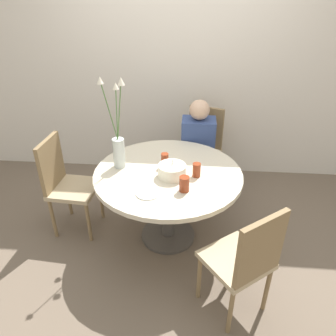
{
  "coord_description": "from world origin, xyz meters",
  "views": [
    {
      "loc": [
        0.2,
        -2.33,
        2.12
      ],
      "look_at": [
        0.0,
        0.0,
        0.74
      ],
      "focal_mm": 35.0,
      "sensor_mm": 36.0,
      "label": 1
    }
  ],
  "objects_px": {
    "drink_glass_1": "(165,160)",
    "drink_glass_2": "(197,170)",
    "birthday_cake": "(172,171)",
    "flower_vase": "(118,143)",
    "chair_far_back": "(245,259)",
    "chair_right_flank": "(202,145)",
    "drink_glass_0": "(184,184)",
    "side_plate": "(148,193)",
    "person_boy": "(197,153)",
    "chair_left_flank": "(65,180)"
  },
  "relations": [
    {
      "from": "drink_glass_0",
      "to": "person_boy",
      "type": "relative_size",
      "value": 0.11
    },
    {
      "from": "chair_left_flank",
      "to": "birthday_cake",
      "type": "relative_size",
      "value": 4.08
    },
    {
      "from": "chair_far_back",
      "to": "drink_glass_0",
      "type": "bearing_deg",
      "value": -86.23
    },
    {
      "from": "chair_far_back",
      "to": "side_plate",
      "type": "xyz_separation_m",
      "value": [
        -0.7,
        0.42,
        0.18
      ]
    },
    {
      "from": "side_plate",
      "to": "drink_glass_0",
      "type": "relative_size",
      "value": 1.47
    },
    {
      "from": "drink_glass_0",
      "to": "drink_glass_1",
      "type": "height_order",
      "value": "same"
    },
    {
      "from": "drink_glass_1",
      "to": "person_boy",
      "type": "xyz_separation_m",
      "value": [
        0.28,
        0.65,
        -0.26
      ]
    },
    {
      "from": "chair_far_back",
      "to": "flower_vase",
      "type": "relative_size",
      "value": 1.15
    },
    {
      "from": "birthday_cake",
      "to": "side_plate",
      "type": "distance_m",
      "value": 0.32
    },
    {
      "from": "drink_glass_2",
      "to": "birthday_cake",
      "type": "bearing_deg",
      "value": -175.39
    },
    {
      "from": "chair_right_flank",
      "to": "birthday_cake",
      "type": "relative_size",
      "value": 4.08
    },
    {
      "from": "drink_glass_1",
      "to": "drink_glass_2",
      "type": "relative_size",
      "value": 1.05
    },
    {
      "from": "drink_glass_1",
      "to": "drink_glass_2",
      "type": "bearing_deg",
      "value": -26.84
    },
    {
      "from": "drink_glass_0",
      "to": "drink_glass_1",
      "type": "bearing_deg",
      "value": 117.04
    },
    {
      "from": "side_plate",
      "to": "chair_far_back",
      "type": "bearing_deg",
      "value": -31.38
    },
    {
      "from": "chair_right_flank",
      "to": "chair_left_flank",
      "type": "height_order",
      "value": "same"
    },
    {
      "from": "drink_glass_0",
      "to": "person_boy",
      "type": "xyz_separation_m",
      "value": [
        0.1,
        1.01,
        -0.26
      ]
    },
    {
      "from": "birthday_cake",
      "to": "person_boy",
      "type": "relative_size",
      "value": 0.21
    },
    {
      "from": "chair_right_flank",
      "to": "chair_left_flank",
      "type": "xyz_separation_m",
      "value": [
        -1.24,
        -0.82,
        0.0
      ]
    },
    {
      "from": "birthday_cake",
      "to": "drink_glass_1",
      "type": "bearing_deg",
      "value": 115.47
    },
    {
      "from": "chair_far_back",
      "to": "drink_glass_1",
      "type": "distance_m",
      "value": 1.07
    },
    {
      "from": "chair_far_back",
      "to": "side_plate",
      "type": "height_order",
      "value": "chair_far_back"
    },
    {
      "from": "drink_glass_0",
      "to": "chair_right_flank",
      "type": "bearing_deg",
      "value": 82.41
    },
    {
      "from": "drink_glass_0",
      "to": "chair_left_flank",
      "type": "bearing_deg",
      "value": 162.91
    },
    {
      "from": "drink_glass_0",
      "to": "flower_vase",
      "type": "bearing_deg",
      "value": 149.76
    },
    {
      "from": "flower_vase",
      "to": "person_boy",
      "type": "height_order",
      "value": "flower_vase"
    },
    {
      "from": "side_plate",
      "to": "person_boy",
      "type": "xyz_separation_m",
      "value": [
        0.37,
        1.07,
        -0.2
      ]
    },
    {
      "from": "chair_right_flank",
      "to": "chair_left_flank",
      "type": "distance_m",
      "value": 1.49
    },
    {
      "from": "drink_glass_2",
      "to": "person_boy",
      "type": "distance_m",
      "value": 0.83
    },
    {
      "from": "drink_glass_1",
      "to": "person_boy",
      "type": "height_order",
      "value": "person_boy"
    },
    {
      "from": "drink_glass_2",
      "to": "drink_glass_1",
      "type": "bearing_deg",
      "value": 153.16
    },
    {
      "from": "birthday_cake",
      "to": "flower_vase",
      "type": "height_order",
      "value": "flower_vase"
    },
    {
      "from": "flower_vase",
      "to": "side_plate",
      "type": "bearing_deg",
      "value": -53.29
    },
    {
      "from": "drink_glass_2",
      "to": "chair_far_back",
      "type": "bearing_deg",
      "value": -64.64
    },
    {
      "from": "chair_left_flank",
      "to": "drink_glass_1",
      "type": "bearing_deg",
      "value": -84.36
    },
    {
      "from": "chair_far_back",
      "to": "birthday_cake",
      "type": "height_order",
      "value": "chair_far_back"
    },
    {
      "from": "chair_far_back",
      "to": "birthday_cake",
      "type": "xyz_separation_m",
      "value": [
        -0.53,
        0.69,
        0.23
      ]
    },
    {
      "from": "chair_right_flank",
      "to": "drink_glass_0",
      "type": "bearing_deg",
      "value": -79.06
    },
    {
      "from": "chair_right_flank",
      "to": "flower_vase",
      "type": "relative_size",
      "value": 1.15
    },
    {
      "from": "drink_glass_2",
      "to": "flower_vase",
      "type": "bearing_deg",
      "value": 170.29
    },
    {
      "from": "drink_glass_0",
      "to": "person_boy",
      "type": "height_order",
      "value": "person_boy"
    },
    {
      "from": "chair_left_flank",
      "to": "drink_glass_1",
      "type": "height_order",
      "value": "chair_left_flank"
    },
    {
      "from": "chair_right_flank",
      "to": "drink_glass_1",
      "type": "relative_size",
      "value": 7.47
    },
    {
      "from": "drink_glass_1",
      "to": "person_boy",
      "type": "distance_m",
      "value": 0.76
    },
    {
      "from": "chair_far_back",
      "to": "flower_vase",
      "type": "distance_m",
      "value": 1.35
    },
    {
      "from": "drink_glass_0",
      "to": "drink_glass_2",
      "type": "distance_m",
      "value": 0.24
    },
    {
      "from": "side_plate",
      "to": "drink_glass_0",
      "type": "height_order",
      "value": "drink_glass_0"
    },
    {
      "from": "person_boy",
      "to": "birthday_cake",
      "type": "bearing_deg",
      "value": -104.72
    },
    {
      "from": "side_plate",
      "to": "drink_glass_2",
      "type": "distance_m",
      "value": 0.46
    },
    {
      "from": "drink_glass_1",
      "to": "chair_left_flank",
      "type": "bearing_deg",
      "value": -178.72
    }
  ]
}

